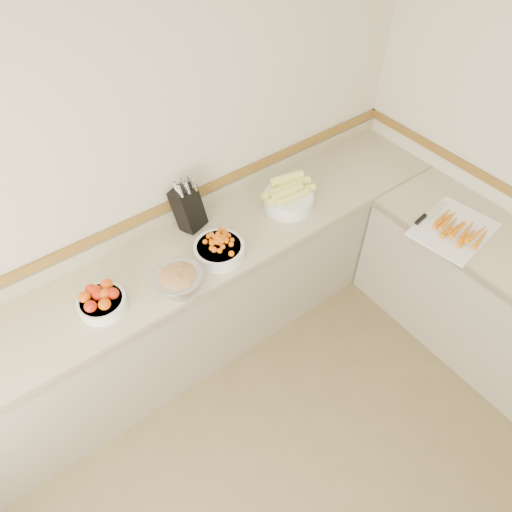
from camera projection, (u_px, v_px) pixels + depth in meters
back_wall at (140, 181)px, 2.63m from camera, size 4.00×0.00×4.00m
counter_back at (186, 305)px, 3.08m from camera, size 4.00×0.65×1.08m
knife_block at (188, 207)px, 2.85m from camera, size 0.20×0.22×0.38m
tomato_bowl at (101, 300)px, 2.48m from camera, size 0.26×0.26×0.13m
cherry_tomato_bowl at (219, 248)px, 2.74m from camera, size 0.31×0.31×0.17m
corn_bowl at (288, 197)px, 3.03m from camera, size 0.37×0.33×0.24m
rhubarb_bowl at (179, 281)px, 2.54m from camera, size 0.28×0.28×0.16m
cutting_board at (455, 229)px, 2.91m from camera, size 0.57×0.47×0.07m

